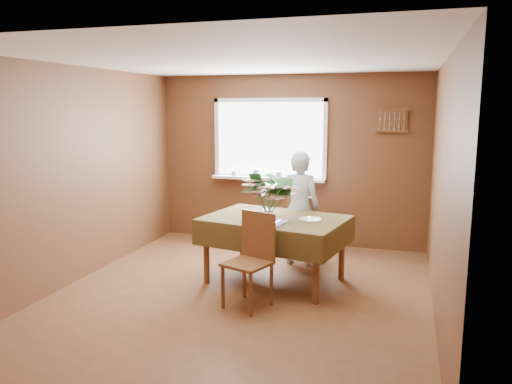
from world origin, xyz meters
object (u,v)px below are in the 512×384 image
(dining_table, at_px, (275,225))
(seated_woman, at_px, (299,208))
(chair_near, at_px, (252,255))
(flower_bouquet, at_px, (268,194))
(chair_far, at_px, (303,226))

(dining_table, xyz_separation_m, seated_woman, (0.14, 0.72, 0.07))
(chair_near, distance_m, seated_woman, 1.49)
(chair_near, bearing_deg, dining_table, 106.05)
(chair_near, relative_size, seated_woman, 0.65)
(dining_table, bearing_deg, flower_bouquet, -83.14)
(chair_near, bearing_deg, chair_far, 101.90)
(chair_far, distance_m, seated_woman, 0.28)
(flower_bouquet, bearing_deg, dining_table, 86.06)
(flower_bouquet, bearing_deg, seated_woman, 80.96)
(dining_table, bearing_deg, chair_near, -82.57)
(dining_table, height_order, chair_far, chair_far)
(dining_table, xyz_separation_m, flower_bouquet, (-0.02, -0.25, 0.41))
(dining_table, height_order, flower_bouquet, flower_bouquet)
(chair_near, xyz_separation_m, seated_woman, (0.18, 1.46, 0.22))
(seated_woman, xyz_separation_m, flower_bouquet, (-0.15, -0.97, 0.34))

